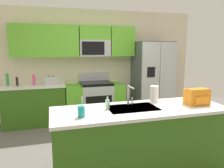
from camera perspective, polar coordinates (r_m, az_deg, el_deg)
ground_plane at (r=3.66m, az=2.15°, el=-18.04°), size 9.00×9.00×0.00m
kitchen_wall_unit at (r=5.24m, az=-6.41°, el=7.12°), size 5.20×0.43×2.60m
back_counter at (r=5.05m, az=-19.90°, el=-5.25°), size 1.33×0.63×0.90m
range_oven at (r=5.13m, az=-4.63°, el=-4.54°), size 1.36×0.61×1.10m
refrigerator at (r=5.44m, az=10.75°, el=1.32°), size 0.90×0.76×1.85m
island_counter at (r=3.07m, az=7.49°, el=-14.45°), size 2.38×0.82×0.90m
toaster at (r=4.88m, az=-15.96°, el=0.92°), size 0.28×0.16×0.18m
pepper_mill at (r=4.98m, az=-24.06°, el=0.64°), size 0.05×0.05×0.18m
bottle_pink at (r=4.94m, az=-20.19°, el=1.07°), size 0.06×0.06×0.22m
bottle_green at (r=5.06m, az=-26.20°, el=1.07°), size 0.06×0.06×0.26m
sink_faucet at (r=3.01m, az=4.66°, el=-2.54°), size 0.08×0.21×0.28m
drink_cup_teal at (r=2.53m, az=-8.23°, el=-7.33°), size 0.08×0.08×0.25m
soap_dispenser at (r=2.82m, az=-1.21°, el=-5.45°), size 0.06×0.06×0.17m
paper_towel_roll at (r=3.26m, az=11.25°, el=-2.61°), size 0.12×0.12×0.24m
backpack at (r=3.28m, az=21.80°, el=-3.09°), size 0.32×0.22×0.23m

